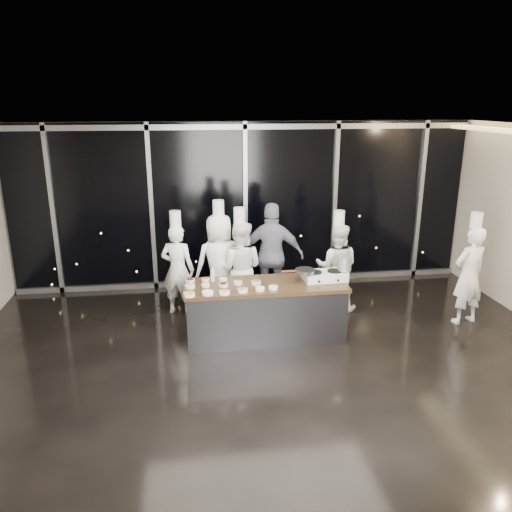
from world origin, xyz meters
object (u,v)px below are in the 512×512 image
at_px(stove, 324,276).
at_px(guest, 272,255).
at_px(chef_right, 337,266).
at_px(chef_left, 220,263).
at_px(chef_side, 469,274).
at_px(stock_pot, 345,264).
at_px(chef_center, 240,268).
at_px(demo_counter, 265,311).
at_px(chef_far_left, 178,268).
at_px(frying_pan, 305,271).

relative_size(stove, guest, 0.35).
distance_m(guest, chef_right, 1.14).
bearing_deg(chef_left, chef_side, 152.23).
distance_m(stock_pot, chef_center, 1.82).
xyz_separation_m(stove, chef_right, (0.49, 0.93, -0.18)).
relative_size(demo_counter, chef_side, 1.31).
height_order(chef_far_left, chef_center, chef_center).
relative_size(stove, chef_far_left, 0.37).
relative_size(frying_pan, chef_right, 0.30).
relative_size(chef_left, chef_center, 1.06).
bearing_deg(chef_far_left, guest, -157.14).
bearing_deg(demo_counter, chef_far_left, 139.02).
height_order(stove, stock_pot, stock_pot).
bearing_deg(guest, frying_pan, 116.81).
relative_size(chef_far_left, chef_side, 0.97).
distance_m(chef_left, chef_side, 4.14).
height_order(stove, chef_far_left, chef_far_left).
height_order(chef_far_left, guest, guest).
relative_size(demo_counter, chef_right, 1.38).
bearing_deg(chef_left, chef_far_left, -14.89).
xyz_separation_m(frying_pan, guest, (-0.28, 1.25, -0.12)).
bearing_deg(chef_right, stock_pot, 100.48).
height_order(guest, chef_side, guest).
height_order(chef_center, chef_right, chef_center).
bearing_deg(stock_pot, chef_far_left, 156.87).
xyz_separation_m(chef_center, guest, (0.61, 0.29, 0.11)).
xyz_separation_m(chef_far_left, chef_side, (4.73, -1.05, 0.03)).
bearing_deg(stock_pot, frying_pan, -177.92).
relative_size(chef_left, chef_right, 1.12).
bearing_deg(demo_counter, frying_pan, 2.64).
distance_m(frying_pan, chef_left, 1.67).
height_order(chef_far_left, chef_side, chef_side).
relative_size(stove, chef_right, 0.38).
bearing_deg(chef_right, frying_pan, 70.69).
xyz_separation_m(chef_left, chef_center, (0.34, -0.15, -0.05)).
height_order(frying_pan, chef_center, chef_center).
bearing_deg(chef_center, stove, 159.28).
xyz_separation_m(frying_pan, chef_right, (0.81, 0.96, -0.28)).
xyz_separation_m(chef_left, guest, (0.95, 0.14, 0.05)).
distance_m(chef_far_left, chef_side, 4.85).
distance_m(stove, chef_left, 1.90).
bearing_deg(demo_counter, chef_right, 34.62).
xyz_separation_m(chef_right, chef_side, (1.97, -0.88, 0.06)).
xyz_separation_m(demo_counter, chef_left, (-0.61, 1.14, 0.44)).
height_order(stove, chef_center, chef_center).
distance_m(frying_pan, stock_pot, 0.64).
height_order(chef_center, chef_side, chef_center).
distance_m(stock_pot, chef_far_left, 2.83).
xyz_separation_m(chef_far_left, chef_left, (0.72, -0.02, 0.07)).
relative_size(stock_pot, chef_far_left, 0.12).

